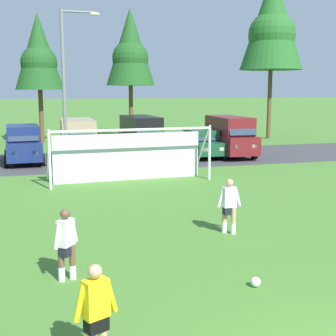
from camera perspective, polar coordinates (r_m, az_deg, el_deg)
ground_plane at (r=21.31m, az=-2.83°, el=-1.93°), size 400.00×400.00×0.00m
parking_lot_strip at (r=28.91m, az=-6.25°, el=1.06°), size 52.00×8.40×0.01m
soccer_ball at (r=10.64m, az=10.54°, el=-13.37°), size 0.22×0.22×0.22m
soccer_goal at (r=21.85m, az=-4.65°, el=1.77°), size 7.51×2.31×2.57m
referee at (r=7.58m, az=-8.67°, el=-17.19°), size 0.73×0.38×1.64m
player_midfield_center at (r=14.02m, az=7.39°, el=-4.60°), size 0.73×0.34×1.64m
player_defender_far at (r=10.80m, az=-12.19°, el=-9.03°), size 0.59×0.57×1.64m
parked_car_slot_left at (r=28.53m, az=-17.07°, el=2.83°), size 2.32×4.69×2.16m
parked_car_slot_center_left at (r=27.41m, az=-10.83°, el=3.30°), size 2.28×4.84×2.52m
parked_car_slot_center at (r=30.22m, az=-3.24°, el=4.02°), size 2.40×4.90×2.52m
parked_car_slot_center_right at (r=29.64m, az=4.13°, el=3.00°), size 2.07×4.22×1.72m
parked_car_slot_right at (r=30.11m, az=7.47°, el=3.93°), size 2.22×4.81×2.52m
tree_center_back at (r=39.03m, az=-15.35°, el=13.09°), size 3.76×3.76×10.03m
tree_mid_right at (r=40.83m, az=-4.58°, el=14.06°), size 4.09×4.09×10.90m
tree_right_edge at (r=42.15m, az=12.47°, el=16.69°), size 5.26×5.26×14.03m
street_lamp at (r=24.20m, az=-12.04°, el=9.14°), size 2.00×0.32×8.03m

